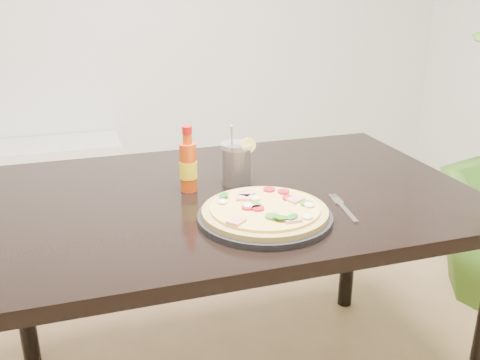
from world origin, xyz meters
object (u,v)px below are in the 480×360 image
object	(u,v)px
pizza	(265,210)
fork	(343,207)
plate	(265,217)
hot_sauce_bottle	(188,166)
cola_cup	(237,164)
dining_table	(228,218)

from	to	relation	value
pizza	fork	xyz separation A→B (m)	(0.23, 0.01, -0.02)
plate	hot_sauce_bottle	size ratio (longest dim) A/B	1.79
pizza	fork	distance (m)	0.23
plate	cola_cup	xyz separation A→B (m)	(0.01, 0.28, 0.05)
dining_table	fork	distance (m)	0.34
fork	dining_table	bearing A→B (deg)	150.26
pizza	cola_cup	distance (m)	0.28
dining_table	pizza	world-z (taller)	pizza
dining_table	plate	size ratio (longest dim) A/B	4.07
cola_cup	fork	world-z (taller)	cola_cup
dining_table	pizza	size ratio (longest dim) A/B	4.36
dining_table	fork	bearing A→B (deg)	-37.52
cola_cup	fork	distance (m)	0.35
plate	pizza	world-z (taller)	pizza
pizza	fork	bearing A→B (deg)	2.55
plate	fork	bearing A→B (deg)	2.54
dining_table	hot_sauce_bottle	distance (m)	0.20
cola_cup	fork	xyz separation A→B (m)	(0.22, -0.27, -0.06)
dining_table	hot_sauce_bottle	size ratio (longest dim) A/B	7.30
dining_table	hot_sauce_bottle	bearing A→B (deg)	155.39
dining_table	pizza	bearing A→B (deg)	-79.94
hot_sauce_bottle	plate	bearing A→B (deg)	-61.65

